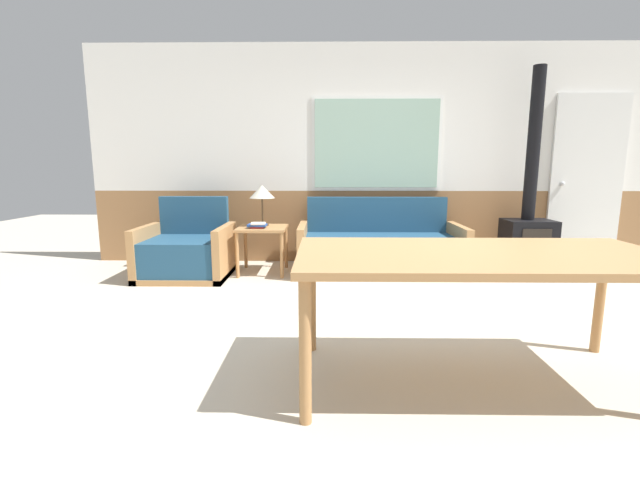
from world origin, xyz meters
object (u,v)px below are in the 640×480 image
at_px(armchair, 187,253).
at_px(wood_stove, 529,219).
at_px(table_lamp, 262,193).
at_px(dining_table, 481,264).
at_px(side_table, 262,234).
at_px(couch, 379,250).

relative_size(armchair, wood_stove, 0.41).
bearing_deg(table_lamp, wood_stove, 1.37).
xyz_separation_m(dining_table, wood_stove, (1.53, 2.71, -0.08)).
bearing_deg(table_lamp, armchair, -161.65).
bearing_deg(dining_table, armchair, 135.62).
height_order(side_table, dining_table, dining_table).
height_order(table_lamp, dining_table, table_lamp).
xyz_separation_m(couch, side_table, (-1.36, -0.07, 0.20)).
distance_m(armchair, wood_stove, 3.97).
bearing_deg(wood_stove, armchair, -174.97).
bearing_deg(couch, armchair, -173.67).
relative_size(couch, dining_table, 0.93).
bearing_deg(side_table, couch, 2.83).
distance_m(table_lamp, dining_table, 3.09).
height_order(armchair, wood_stove, wood_stove).
bearing_deg(side_table, wood_stove, 3.15).
relative_size(table_lamp, dining_table, 0.23).
bearing_deg(couch, dining_table, -84.93).
bearing_deg(armchair, side_table, 7.13).
xyz_separation_m(couch, wood_stove, (1.76, 0.10, 0.36)).
bearing_deg(table_lamp, dining_table, -58.82).
bearing_deg(couch, wood_stove, 3.40).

